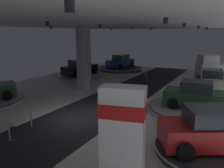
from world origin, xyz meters
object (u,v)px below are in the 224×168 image
display_car_far_left (80,68)px  display_platform_deep_right (222,77)px  display_car_far_right (212,80)px  display_platform_far_right (211,90)px  brand_sign_pylon (122,153)px  display_platform_far_left (80,76)px  display_car_near_right (213,130)px  column_left (84,58)px  display_platform_near_right (211,150)px  display_platform_deep_left (120,69)px  display_car_deep_left (120,62)px  display_car_mid_right (198,96)px  display_platform_mid_right (197,109)px  pickup_truck_deep_right (220,67)px  visitor_walking_near (146,81)px

display_car_far_left → display_platform_deep_right: display_car_far_left is taller
display_car_far_right → display_platform_far_right: bearing=96.8°
brand_sign_pylon → display_platform_far_left: 20.54m
display_platform_far_left → display_car_far_left: display_car_far_left is taller
brand_sign_pylon → display_car_near_right: (1.79, 4.74, -0.85)m
column_left → display_car_far_left: bearing=130.1°
column_left → display_platform_near_right: size_ratio=1.17×
column_left → display_car_far_right: 11.12m
display_car_far_left → display_platform_far_right: bearing=0.5°
display_car_near_right → display_platform_far_left: display_car_near_right is taller
brand_sign_pylon → column_left: bearing=128.9°
column_left → display_platform_deep_left: 11.61m
column_left → display_platform_deep_right: 15.41m
display_car_deep_left → display_platform_far_right: bearing=-29.7°
brand_sign_pylon → display_platform_near_right: bearing=69.1°
display_car_near_right → display_car_far_left: size_ratio=1.03×
display_car_near_right → display_car_mid_right: 5.57m
brand_sign_pylon → display_platform_mid_right: (0.49, 10.15, -1.76)m
display_platform_deep_right → pickup_truck_deep_right: size_ratio=1.00×
display_platform_far_left → pickup_truck_deep_right: bearing=25.1°
pickup_truck_deep_right → display_car_far_right: size_ratio=1.29×
brand_sign_pylon → display_car_deep_left: (-11.31, 22.80, -0.76)m
display_car_far_right → display_car_deep_left: bearing=150.2°
brand_sign_pylon → display_platform_near_right: size_ratio=0.78×
column_left → display_car_far_right: (10.11, 4.30, -1.74)m
display_car_near_right → display_car_far_right: (-1.07, 11.17, -0.04)m
display_platform_far_left → display_car_far_right: bearing=0.2°
display_platform_near_right → display_car_near_right: bearing=-150.7°
brand_sign_pylon → display_platform_deep_right: 22.61m
display_car_near_right → display_platform_deep_right: 17.80m
display_platform_deep_left → display_platform_mid_right: bearing=-46.9°
display_platform_far_left → display_platform_far_right: (13.65, 0.08, -0.04)m
display_platform_deep_right → pickup_truck_deep_right: 1.13m
display_car_mid_right → display_platform_far_left: bearing=156.9°
column_left → display_car_mid_right: column_left is taller
display_car_mid_right → display_car_far_right: (0.27, 5.76, -0.00)m
display_platform_near_right → display_platform_deep_right: (-0.62, 17.76, 0.03)m
display_platform_far_left → display_platform_near_right: bearing=-37.0°
display_car_far_left → display_platform_mid_right: display_car_far_left is taller
display_car_near_right → display_car_mid_right: display_car_near_right is taller
display_platform_far_left → display_car_mid_right: bearing=-23.1°
display_platform_near_right → display_platform_mid_right: display_platform_near_right is taller
display_platform_far_right → display_car_far_right: display_car_far_right is taller
display_car_far_left → display_car_mid_right: display_car_far_left is taller
display_car_deep_left → display_car_far_right: display_car_deep_left is taller
column_left → display_car_far_left: column_left is taller
column_left → display_car_mid_right: size_ratio=1.27×
visitor_walking_near → display_platform_deep_left: bearing=127.0°
display_platform_deep_right → display_car_far_right: bearing=-94.1°
display_car_near_right → display_platform_deep_right: size_ratio=0.80×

